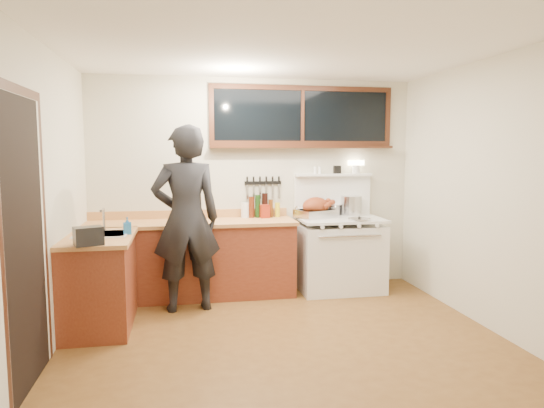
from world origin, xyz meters
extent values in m
cube|color=brown|center=(0.00, 0.00, -0.01)|extent=(4.00, 3.50, 0.02)
cube|color=beige|center=(0.00, 1.77, 1.30)|extent=(4.00, 0.05, 2.60)
cube|color=beige|center=(0.00, -1.77, 1.30)|extent=(4.00, 0.05, 2.60)
cube|color=beige|center=(-2.02, 0.00, 1.30)|extent=(0.05, 3.50, 2.60)
cube|color=beige|center=(2.02, 0.00, 1.30)|extent=(0.05, 3.50, 2.60)
cube|color=white|center=(0.00, 0.00, 2.62)|extent=(4.00, 3.50, 0.05)
cube|color=maroon|center=(-0.80, 1.45, 0.43)|extent=(2.40, 0.60, 0.86)
cube|color=tan|center=(-0.80, 1.44, 0.88)|extent=(2.44, 0.64, 0.04)
cube|color=tan|center=(-0.80, 1.74, 0.95)|extent=(2.40, 0.03, 0.10)
sphere|color=#B78C38|center=(-1.80, 1.17, 0.70)|extent=(0.03, 0.03, 0.03)
sphere|color=#B78C38|center=(-1.30, 1.17, 0.70)|extent=(0.03, 0.03, 0.03)
sphere|color=#B78C38|center=(-0.80, 1.17, 0.70)|extent=(0.03, 0.03, 0.03)
sphere|color=#B78C38|center=(-0.30, 1.17, 0.70)|extent=(0.03, 0.03, 0.03)
sphere|color=#B78C38|center=(0.15, 1.17, 0.70)|extent=(0.03, 0.03, 0.03)
cube|color=maroon|center=(-1.70, 0.62, 0.43)|extent=(0.60, 1.05, 0.86)
cube|color=tan|center=(-1.69, 0.62, 0.88)|extent=(0.64, 1.09, 0.04)
cube|color=white|center=(-1.68, 0.70, 0.84)|extent=(0.45, 0.40, 0.14)
cube|color=white|center=(-1.68, 0.70, 0.91)|extent=(0.50, 0.45, 0.01)
cylinder|color=silver|center=(-1.68, 0.88, 1.02)|extent=(0.02, 0.02, 0.24)
cylinder|color=silver|center=(-1.68, 0.80, 1.13)|extent=(0.02, 0.18, 0.02)
cube|color=white|center=(1.00, 1.40, 0.41)|extent=(1.00, 0.70, 0.82)
cube|color=white|center=(1.00, 1.40, 0.89)|extent=(1.02, 0.72, 0.03)
cube|color=white|center=(1.00, 1.06, 0.52)|extent=(0.88, 0.02, 0.46)
cylinder|color=silver|center=(1.00, 1.03, 0.74)|extent=(0.75, 0.02, 0.02)
cylinder|color=white|center=(0.67, 1.04, 0.85)|extent=(0.04, 0.03, 0.04)
cylinder|color=white|center=(0.89, 1.04, 0.85)|extent=(0.04, 0.03, 0.04)
cylinder|color=white|center=(1.11, 1.04, 0.85)|extent=(0.04, 0.03, 0.04)
cylinder|color=white|center=(1.33, 1.04, 0.85)|extent=(0.04, 0.03, 0.04)
cube|color=white|center=(1.00, 1.72, 1.15)|extent=(1.00, 0.05, 0.50)
cube|color=white|center=(1.00, 1.69, 1.41)|extent=(1.00, 0.12, 0.03)
cylinder|color=white|center=(1.30, 1.69, 1.48)|extent=(0.10, 0.10, 0.10)
cube|color=#FFE5B2|center=(1.30, 1.69, 1.57)|extent=(0.19, 0.09, 0.06)
cube|color=black|center=(1.05, 1.69, 1.48)|extent=(0.09, 0.05, 0.10)
cylinder|color=white|center=(0.82, 1.69, 1.47)|extent=(0.04, 0.04, 0.09)
cylinder|color=white|center=(0.76, 1.69, 1.47)|extent=(0.04, 0.04, 0.09)
cube|color=black|center=(0.60, 1.73, 2.15)|extent=(2.20, 0.01, 0.62)
cube|color=black|center=(0.60, 1.73, 2.49)|extent=(2.32, 0.04, 0.06)
cube|color=black|center=(0.60, 1.73, 1.81)|extent=(2.32, 0.04, 0.06)
cube|color=black|center=(-0.53, 1.73, 2.15)|extent=(0.06, 0.04, 0.62)
cube|color=black|center=(1.73, 1.73, 2.15)|extent=(0.06, 0.04, 0.62)
cube|color=black|center=(0.60, 1.73, 2.15)|extent=(0.04, 0.04, 0.62)
cube|color=black|center=(0.60, 1.68, 1.76)|extent=(2.32, 0.13, 0.03)
cube|color=black|center=(-1.99, -0.55, 1.05)|extent=(0.01, 0.86, 2.10)
cube|color=black|center=(-1.99, -1.03, 1.05)|extent=(0.01, 0.07, 2.10)
cube|color=black|center=(-1.99, -0.07, 1.05)|extent=(0.01, 0.07, 2.10)
cube|color=black|center=(-1.99, -0.55, 2.14)|extent=(0.01, 1.04, 0.07)
cube|color=black|center=(0.10, 1.74, 1.32)|extent=(0.46, 0.02, 0.04)
cube|color=silver|center=(-0.10, 1.72, 1.21)|extent=(0.02, 0.00, 0.18)
cube|color=black|center=(-0.10, 1.72, 1.35)|extent=(0.02, 0.02, 0.10)
cube|color=silver|center=(-0.02, 1.72, 1.21)|extent=(0.02, 0.00, 0.18)
cube|color=black|center=(-0.02, 1.72, 1.35)|extent=(0.02, 0.02, 0.10)
cube|color=silver|center=(0.06, 1.72, 1.21)|extent=(0.02, 0.00, 0.18)
cube|color=black|center=(0.06, 1.72, 1.35)|extent=(0.02, 0.02, 0.10)
cube|color=silver|center=(0.14, 1.72, 1.21)|extent=(0.03, 0.00, 0.18)
cube|color=black|center=(0.14, 1.72, 1.35)|extent=(0.02, 0.02, 0.10)
cube|color=silver|center=(0.22, 1.72, 1.21)|extent=(0.03, 0.00, 0.18)
cube|color=black|center=(0.22, 1.72, 1.35)|extent=(0.02, 0.02, 0.10)
cube|color=silver|center=(0.30, 1.72, 1.21)|extent=(0.03, 0.00, 0.18)
cube|color=black|center=(0.30, 1.72, 1.35)|extent=(0.02, 0.02, 0.10)
imported|color=black|center=(-0.86, 0.98, 0.99)|extent=(0.78, 0.57, 1.99)
imported|color=#226AAE|center=(-1.43, 0.67, 0.98)|extent=(0.08, 0.09, 0.17)
cube|color=black|center=(-1.70, 0.15, 0.98)|extent=(0.28, 0.24, 0.16)
cube|color=tan|center=(-0.87, 1.29, 0.91)|extent=(0.39, 0.32, 0.02)
ellipsoid|color=maroon|center=(-0.87, 1.29, 0.97)|extent=(0.22, 0.17, 0.11)
sphere|color=maroon|center=(-0.78, 1.34, 1.00)|extent=(0.04, 0.04, 0.04)
sphere|color=maroon|center=(-0.78, 1.25, 1.00)|extent=(0.04, 0.04, 0.04)
cube|color=silver|center=(0.72, 1.49, 0.95)|extent=(0.54, 0.48, 0.10)
cube|color=#3F3F42|center=(0.72, 1.49, 0.98)|extent=(0.48, 0.42, 0.03)
torus|color=silver|center=(0.48, 1.49, 1.00)|extent=(0.05, 0.10, 0.10)
torus|color=silver|center=(0.95, 1.49, 1.00)|extent=(0.05, 0.10, 0.10)
ellipsoid|color=maroon|center=(0.72, 1.49, 1.04)|extent=(0.42, 0.38, 0.22)
cylinder|color=maroon|center=(0.84, 1.41, 1.06)|extent=(0.14, 0.10, 0.10)
sphere|color=maroon|center=(0.90, 1.41, 1.09)|extent=(0.07, 0.07, 0.07)
cylinder|color=maroon|center=(0.84, 1.58, 1.06)|extent=(0.14, 0.10, 0.10)
sphere|color=maroon|center=(0.90, 1.58, 1.09)|extent=(0.07, 0.07, 0.07)
cylinder|color=silver|center=(1.22, 1.63, 1.02)|extent=(0.27, 0.27, 0.25)
cylinder|color=silver|center=(1.00, 1.67, 0.97)|extent=(0.24, 0.24, 0.13)
cylinder|color=black|center=(1.05, 1.78, 1.02)|extent=(0.09, 0.17, 0.02)
cylinder|color=silver|center=(1.16, 1.18, 0.91)|extent=(0.27, 0.27, 0.02)
sphere|color=black|center=(1.16, 1.18, 0.93)|extent=(0.03, 0.03, 0.03)
cube|color=maroon|center=(0.10, 1.58, 0.98)|extent=(0.12, 0.10, 0.16)
cylinder|color=white|center=(-0.14, 1.64, 0.99)|extent=(0.13, 0.13, 0.18)
cylinder|color=black|center=(-0.06, 1.63, 1.03)|extent=(0.07, 0.07, 0.26)
cylinder|color=black|center=(0.02, 1.63, 1.04)|extent=(0.06, 0.06, 0.28)
cylinder|color=black|center=(0.11, 1.63, 1.05)|extent=(0.07, 0.07, 0.30)
cylinder|color=black|center=(0.18, 1.63, 1.01)|extent=(0.06, 0.06, 0.22)
cylinder|color=black|center=(0.26, 1.63, 0.99)|extent=(0.06, 0.06, 0.18)
camera|label=1|loc=(-0.89, -4.21, 1.71)|focal=32.00mm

